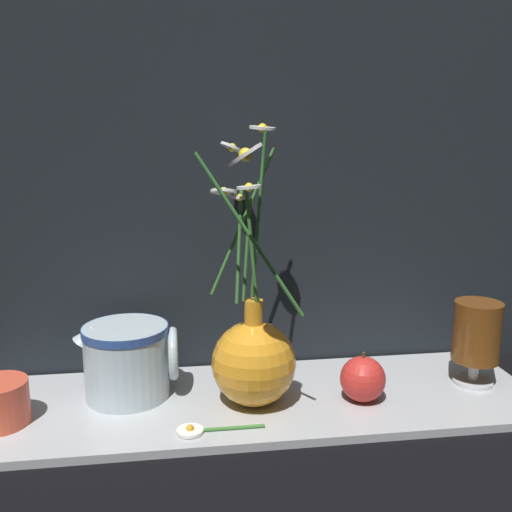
{
  "coord_description": "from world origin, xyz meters",
  "views": [
    {
      "loc": [
        -0.11,
        -0.78,
        0.4
      ],
      "look_at": [
        -0.0,
        0.0,
        0.23
      ],
      "focal_mm": 40.0,
      "sensor_mm": 36.0,
      "label": 1
    }
  ],
  "objects_px": {
    "vase_with_flowers": "(253,357)",
    "orange_fruit": "(363,379)",
    "ceramic_pitcher": "(128,358)",
    "tea_glass": "(476,333)"
  },
  "relations": [
    {
      "from": "ceramic_pitcher",
      "to": "tea_glass",
      "type": "distance_m",
      "value": 0.54
    },
    {
      "from": "vase_with_flowers",
      "to": "orange_fruit",
      "type": "relative_size",
      "value": 5.33
    },
    {
      "from": "vase_with_flowers",
      "to": "ceramic_pitcher",
      "type": "relative_size",
      "value": 2.65
    },
    {
      "from": "ceramic_pitcher",
      "to": "tea_glass",
      "type": "height_order",
      "value": "tea_glass"
    },
    {
      "from": "tea_glass",
      "to": "orange_fruit",
      "type": "bearing_deg",
      "value": -169.77
    },
    {
      "from": "tea_glass",
      "to": "orange_fruit",
      "type": "relative_size",
      "value": 1.78
    },
    {
      "from": "orange_fruit",
      "to": "tea_glass",
      "type": "bearing_deg",
      "value": 10.23
    },
    {
      "from": "tea_glass",
      "to": "orange_fruit",
      "type": "height_order",
      "value": "tea_glass"
    },
    {
      "from": "vase_with_flowers",
      "to": "ceramic_pitcher",
      "type": "bearing_deg",
      "value": 164.8
    },
    {
      "from": "orange_fruit",
      "to": "vase_with_flowers",
      "type": "bearing_deg",
      "value": 174.87
    }
  ]
}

